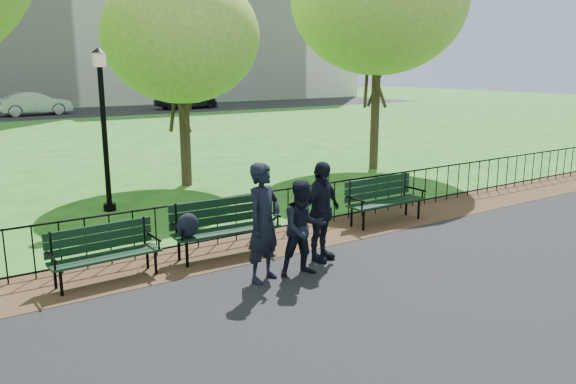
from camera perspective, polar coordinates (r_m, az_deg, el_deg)
ground at (r=9.41m, az=1.75°, el=-7.84°), size 120.00×120.00×0.00m
asphalt_path at (r=7.17m, az=18.38°, el=-15.37°), size 60.00×9.20×0.01m
dirt_strip at (r=10.59m, az=-3.00°, el=-5.40°), size 60.00×1.60×0.01m
far_street at (r=42.59m, az=-27.04°, el=6.91°), size 70.00×9.00×0.01m
iron_fence at (r=10.87m, az=-4.38°, el=-2.27°), size 24.06×0.06×1.00m
park_bench_main at (r=9.81m, az=-7.68°, el=-3.09°), size 1.94×0.69×1.08m
park_bench_left_a at (r=9.21m, az=-18.26°, el=-5.36°), size 1.70×0.59×0.95m
park_bench_right_a at (r=12.15m, az=9.62°, el=-0.30°), size 1.86×0.59×1.05m
lamppost at (r=13.39m, az=-18.21°, el=6.57°), size 0.33×0.33×3.70m
tree_near_e at (r=15.81m, az=-10.82°, el=15.24°), size 4.20×4.20×5.85m
person_left at (r=8.63m, az=-2.47°, el=-3.14°), size 0.80×0.66×1.87m
person_mid at (r=8.91m, az=1.57°, el=-3.68°), size 0.83×0.56×1.55m
person_right at (r=9.58m, az=3.34°, el=-1.99°), size 1.09×0.69×1.73m
sedan_silver at (r=42.00m, az=-24.42°, el=8.18°), size 4.91×2.24×1.56m
sedan_dark at (r=45.02m, az=-10.28°, el=9.27°), size 5.11×2.24×1.46m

